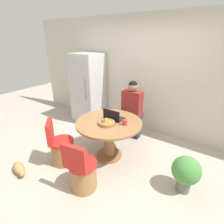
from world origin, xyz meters
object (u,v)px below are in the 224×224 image
(fruit_bowl, at_px, (107,123))
(potted_plant, at_px, (186,172))
(refrigerator, at_px, (88,89))
(chair_near_camera, at_px, (82,173))
(cat, at_px, (19,168))
(dining_table, at_px, (109,132))
(chair_near_left_corner, at_px, (61,149))
(person_seated, at_px, (133,109))
(laptop, at_px, (114,117))

(fruit_bowl, bearing_deg, potted_plant, 2.79)
(fruit_bowl, distance_m, potted_plant, 1.42)
(refrigerator, xyz_separation_m, chair_near_camera, (1.54, -1.91, -0.60))
(cat, bearing_deg, chair_near_camera, 32.50)
(dining_table, xyz_separation_m, chair_near_left_corner, (-0.60, -0.62, -0.25))
(refrigerator, distance_m, dining_table, 1.80)
(refrigerator, distance_m, fruit_bowl, 1.86)
(person_seated, bearing_deg, refrigerator, -9.58)
(potted_plant, bearing_deg, laptop, 172.66)
(person_seated, distance_m, laptop, 0.69)
(refrigerator, bearing_deg, dining_table, -36.92)
(chair_near_left_corner, bearing_deg, fruit_bowl, -97.23)
(refrigerator, distance_m, chair_near_left_corner, 1.96)
(refrigerator, relative_size, laptop, 5.15)
(chair_near_camera, bearing_deg, potted_plant, -155.67)
(chair_near_camera, distance_m, potted_plant, 1.49)
(chair_near_camera, bearing_deg, chair_near_left_corner, -26.16)
(refrigerator, relative_size, chair_near_camera, 2.12)
(laptop, bearing_deg, cat, 53.05)
(refrigerator, height_order, cat, refrigerator)
(dining_table, bearing_deg, person_seated, 86.64)
(cat, xyz_separation_m, potted_plant, (2.38, 1.17, 0.26))
(refrigerator, bearing_deg, chair_near_camera, -51.26)
(chair_near_camera, height_order, laptop, laptop)
(chair_near_left_corner, distance_m, laptop, 1.09)
(chair_near_camera, relative_size, person_seated, 0.63)
(refrigerator, distance_m, cat, 2.45)
(refrigerator, relative_size, person_seated, 1.33)
(refrigerator, relative_size, potted_plant, 3.08)
(person_seated, height_order, fruit_bowl, person_seated)
(chair_near_left_corner, xyz_separation_m, cat, (-0.40, -0.60, -0.20))
(laptop, height_order, cat, laptop)
(chair_near_camera, xyz_separation_m, person_seated, (-0.08, 1.67, 0.44))
(chair_near_camera, relative_size, potted_plant, 1.46)
(laptop, xyz_separation_m, potted_plant, (1.37, -0.18, -0.44))
(refrigerator, distance_m, potted_plant, 3.05)
(refrigerator, bearing_deg, laptop, -33.13)
(chair_near_camera, distance_m, laptop, 1.11)
(cat, bearing_deg, refrigerator, 114.82)
(chair_near_camera, height_order, chair_near_left_corner, same)
(laptop, relative_size, fruit_bowl, 1.23)
(refrigerator, distance_m, person_seated, 1.49)
(laptop, relative_size, cat, 0.70)
(laptop, bearing_deg, potted_plant, 172.66)
(person_seated, relative_size, cat, 2.73)
(cat, bearing_deg, dining_table, 65.32)
(laptop, distance_m, cat, 1.83)
(fruit_bowl, bearing_deg, chair_near_left_corner, -141.08)
(dining_table, distance_m, fruit_bowl, 0.26)
(chair_near_camera, distance_m, person_seated, 1.73)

